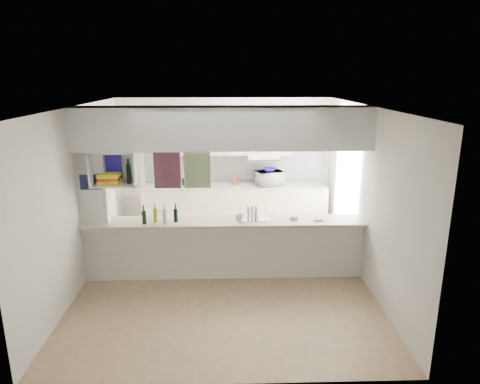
{
  "coord_description": "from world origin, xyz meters",
  "views": [
    {
      "loc": [
        0.04,
        -6.06,
        3.02
      ],
      "look_at": [
        0.25,
        0.5,
        1.22
      ],
      "focal_mm": 32.0,
      "sensor_mm": 36.0,
      "label": 1
    }
  ],
  "objects_px": {
    "bowl": "(269,170)",
    "dish_rack": "(254,214)",
    "wine_bottles": "(160,216)",
    "microwave": "(269,178)"
  },
  "relations": [
    {
      "from": "dish_rack",
      "to": "wine_bottles",
      "type": "relative_size",
      "value": 0.85
    },
    {
      "from": "bowl",
      "to": "dish_rack",
      "type": "xyz_separation_m",
      "value": [
        -0.42,
        -2.05,
        -0.23
      ]
    },
    {
      "from": "microwave",
      "to": "bowl",
      "type": "relative_size",
      "value": 1.93
    },
    {
      "from": "bowl",
      "to": "dish_rack",
      "type": "bearing_deg",
      "value": -101.56
    },
    {
      "from": "bowl",
      "to": "wine_bottles",
      "type": "distance_m",
      "value": 2.84
    },
    {
      "from": "microwave",
      "to": "wine_bottles",
      "type": "relative_size",
      "value": 1.0
    },
    {
      "from": "microwave",
      "to": "wine_bottles",
      "type": "xyz_separation_m",
      "value": [
        -1.82,
        -2.18,
        -0.03
      ]
    },
    {
      "from": "bowl",
      "to": "wine_bottles",
      "type": "height_order",
      "value": "bowl"
    },
    {
      "from": "bowl",
      "to": "dish_rack",
      "type": "relative_size",
      "value": 0.61
    },
    {
      "from": "bowl",
      "to": "wine_bottles",
      "type": "relative_size",
      "value": 0.52
    }
  ]
}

